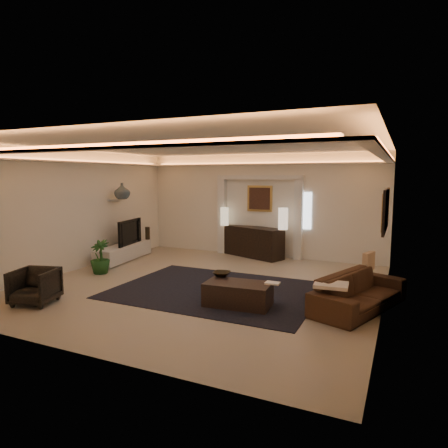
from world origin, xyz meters
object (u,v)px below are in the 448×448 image
at_px(coffee_table, 238,295).
at_px(console, 253,243).
at_px(sofa, 359,292).
at_px(armchair, 35,286).

bearing_deg(coffee_table, console, 102.38).
bearing_deg(sofa, armchair, 132.31).
relative_size(console, sofa, 0.86).
relative_size(coffee_table, armchair, 1.63).
height_order(console, armchair, console).
xyz_separation_m(console, sofa, (3.23, -3.43, -0.09)).
bearing_deg(coffee_table, armchair, -161.53).
xyz_separation_m(sofa, coffee_table, (-1.97, -0.71, -0.10)).
height_order(sofa, coffee_table, sofa).
bearing_deg(console, armchair, -89.77).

